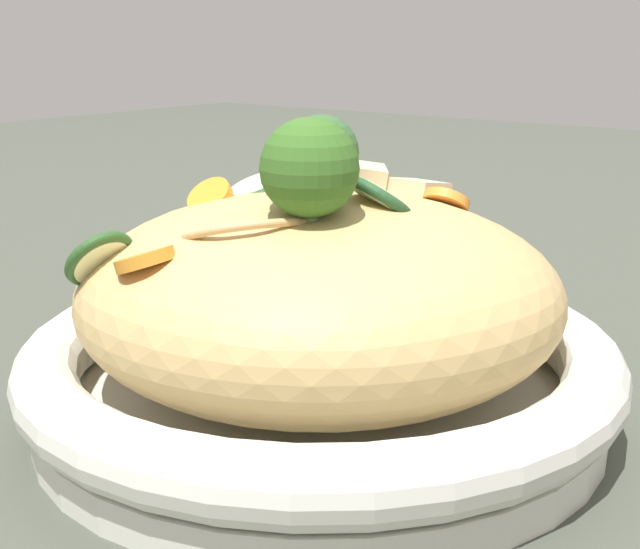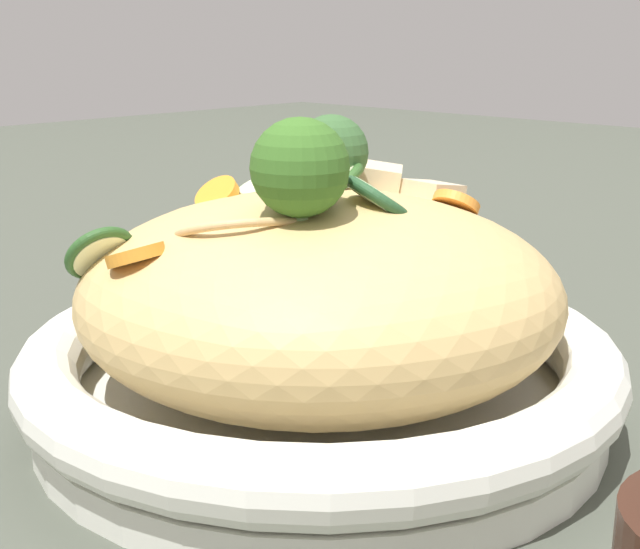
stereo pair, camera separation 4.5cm
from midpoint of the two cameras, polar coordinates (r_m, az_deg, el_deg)
ground_plane at (r=0.48m, az=-2.74°, el=-9.13°), size 3.00×3.00×0.00m
serving_bowl at (r=0.47m, az=-2.78°, el=-6.25°), size 0.31×0.31×0.05m
noodle_heap at (r=0.46m, az=-2.87°, el=-1.26°), size 0.25×0.25×0.10m
broccoli_florets at (r=0.43m, az=-3.47°, el=6.97°), size 0.13×0.10×0.06m
carrot_coins at (r=0.47m, az=-3.35°, el=3.87°), size 0.23×0.12×0.04m
zucchini_slices at (r=0.46m, az=-5.72°, el=4.50°), size 0.17×0.13×0.05m
chicken_chunks at (r=0.53m, az=1.37°, el=5.36°), size 0.05×0.08×0.03m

